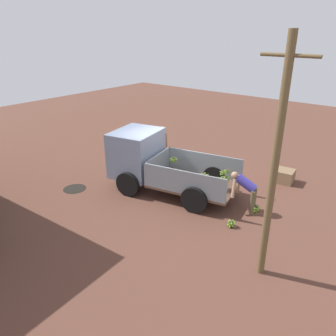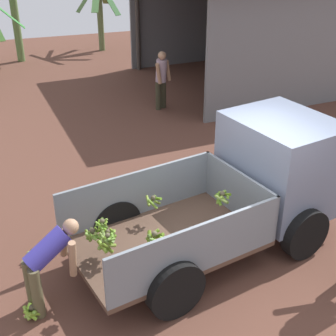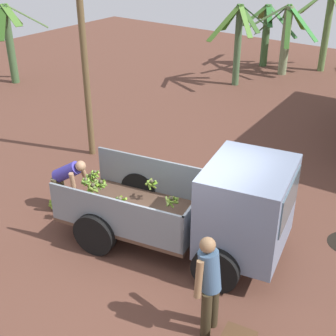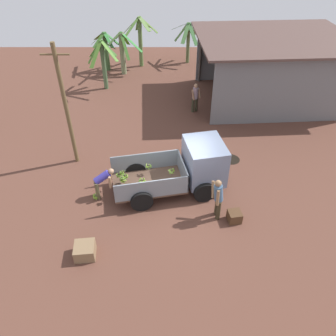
# 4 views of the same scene
# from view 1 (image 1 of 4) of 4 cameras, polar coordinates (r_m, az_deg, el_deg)

# --- Properties ---
(ground) EXTENTS (36.00, 36.00, 0.00)m
(ground) POSITION_cam_1_polar(r_m,az_deg,el_deg) (11.97, 0.37, -3.16)
(ground) COLOR brown
(mud_patch_0) EXTENTS (0.81, 0.81, 0.01)m
(mud_patch_0) POSITION_cam_1_polar(r_m,az_deg,el_deg) (12.24, -15.94, -3.50)
(mud_patch_0) COLOR black
(mud_patch_0) RESTS_ON ground
(cargo_truck) EXTENTS (4.63, 2.70, 2.02)m
(cargo_truck) POSITION_cam_1_polar(r_m,az_deg,el_deg) (11.57, -3.59, 1.56)
(cargo_truck) COLOR brown
(cargo_truck) RESTS_ON ground
(utility_pole) EXTENTS (1.10, 0.17, 5.30)m
(utility_pole) POSITION_cam_1_polar(r_m,az_deg,el_deg) (7.03, 18.08, 0.50)
(utility_pole) COLOR brown
(utility_pole) RESTS_ON ground
(person_foreground_visitor) EXTENTS (0.44, 0.68, 1.74)m
(person_foreground_visitor) POSITION_cam_1_polar(r_m,az_deg,el_deg) (13.30, -1.13, 4.09)
(person_foreground_visitor) COLOR #372E1C
(person_foreground_visitor) RESTS_ON ground
(person_worker_loading) EXTENTS (0.84, 0.71, 1.27)m
(person_worker_loading) POSITION_cam_1_polar(r_m,az_deg,el_deg) (10.34, 13.45, -3.54)
(person_worker_loading) COLOR brown
(person_worker_loading) RESTS_ON ground
(banana_bunch_on_ground_0) EXTENTS (0.27, 0.27, 0.22)m
(banana_bunch_on_ground_0) POSITION_cam_1_polar(r_m,az_deg,el_deg) (10.69, 14.99, -6.76)
(banana_bunch_on_ground_0) COLOR #4A4330
(banana_bunch_on_ground_0) RESTS_ON ground
(banana_bunch_on_ground_1) EXTENTS (0.28, 0.27, 0.22)m
(banana_bunch_on_ground_1) POSITION_cam_1_polar(r_m,az_deg,el_deg) (9.75, 10.98, -9.40)
(banana_bunch_on_ground_1) COLOR brown
(banana_bunch_on_ground_1) RESTS_ON ground
(wooden_crate_0) EXTENTS (0.73, 0.73, 0.47)m
(wooden_crate_0) POSITION_cam_1_polar(r_m,az_deg,el_deg) (12.97, 19.61, -1.30)
(wooden_crate_0) COLOR #7E6344
(wooden_crate_0) RESTS_ON ground
(wooden_crate_1) EXTENTS (0.54, 0.54, 0.42)m
(wooden_crate_1) POSITION_cam_1_polar(r_m,az_deg,el_deg) (14.12, -2.57, 1.93)
(wooden_crate_1) COLOR #4D321E
(wooden_crate_1) RESTS_ON ground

